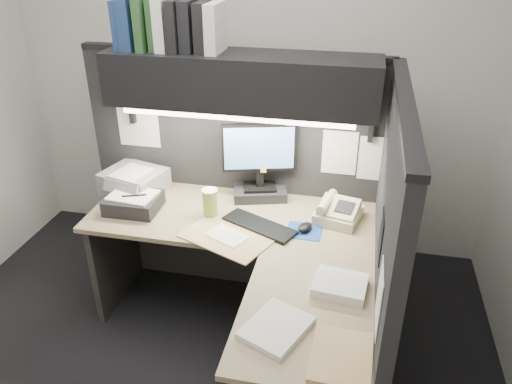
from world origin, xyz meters
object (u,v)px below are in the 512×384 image
desk (265,323)px  overhead_shelf (241,81)px  monitor (260,169)px  printer (134,181)px  notebook_stack (134,203)px  telephone (338,212)px  coffee_cup (210,204)px  keyboard (259,226)px

desk → overhead_shelf: bearing=111.8°
monitor → printer: 0.83m
desk → notebook_stack: bearing=151.4°
desk → notebook_stack: 1.10m
telephone → printer: size_ratio=0.70×
desk → coffee_cup: size_ratio=10.33×
monitor → telephone: (0.51, -0.17, -0.15)m
telephone → desk: bearing=-102.0°
notebook_stack → keyboard: bearing=-2.8°
desk → notebook_stack: (-0.92, 0.50, 0.33)m
telephone → notebook_stack: size_ratio=0.82×
overhead_shelf → printer: overhead_shelf is taller
desk → keyboard: size_ratio=3.84×
overhead_shelf → coffee_cup: size_ratio=9.41×
printer → notebook_stack: printer is taller
telephone → overhead_shelf: bearing=-176.3°
keyboard → telephone: (0.44, 0.18, 0.04)m
overhead_shelf → desk: bearing=-68.2°
overhead_shelf → telephone: (0.61, -0.10, -0.72)m
keyboard → printer: bearing=-171.7°
coffee_cup → notebook_stack: size_ratio=0.53×
printer → notebook_stack: bearing=-52.1°
overhead_shelf → keyboard: bearing=-59.5°
monitor → telephone: monitor is taller
keyboard → printer: size_ratio=1.22×
desk → telephone: telephone is taller
desk → overhead_shelf: size_ratio=1.10×
desk → keyboard: (-0.13, 0.46, 0.30)m
keyboard → desk: bearing=-49.5°
desk → telephone: (0.31, 0.65, 0.34)m
coffee_cup → overhead_shelf: bearing=57.2°
desk → notebook_stack: size_ratio=5.49×
desk → overhead_shelf: overhead_shelf is taller
desk → printer: size_ratio=4.69×
printer → notebook_stack: size_ratio=1.17×
printer → desk: bearing=-20.4°
keyboard → notebook_stack: (-0.79, 0.04, 0.04)m
overhead_shelf → monitor: bearing=34.3°
notebook_stack → overhead_shelf: bearing=21.8°
overhead_shelf → printer: (-0.71, -0.03, -0.70)m
printer → overhead_shelf: bearing=17.3°
notebook_stack → monitor: bearing=23.7°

